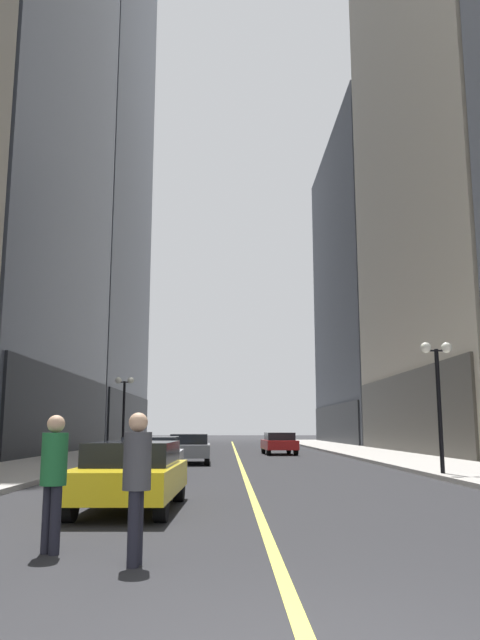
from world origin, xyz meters
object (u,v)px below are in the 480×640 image
Objects in this scene: car_white at (151,456)px; street_lamp_right_mid at (438,377)px; car_grey at (189,447)px; car_red at (279,443)px; pedestrian_in_green_parka at (54,471)px; pedestrian_with_orange_bag at (137,475)px; car_yellow at (132,473)px; street_lamp_left_far at (124,398)px.

street_lamp_right_mid is at bearing 2.68° from car_white.
car_grey is (0.67, 8.89, -0.00)m from car_white.
pedestrian_in_green_parka is at bearing -100.32° from car_red.
car_white is 1.14× the size of car_red.
pedestrian_with_orange_bag is at bearing -84.01° from car_white.
pedestrian_in_green_parka is at bearing -89.49° from car_white.
pedestrian_in_green_parka is 0.99× the size of pedestrian_with_orange_bag.
car_grey is 2.37× the size of pedestrian_in_green_parka.
car_yellow is 16.22m from car_grey.
car_red is at bearing 73.15° from car_white.
street_lamp_left_far is at bearing -160.22° from car_red.
pedestrian_in_green_parka is 1.39m from pedestrian_with_orange_bag.
car_red is 9.88m from street_lamp_left_far.
car_grey is at bearing 135.90° from street_lamp_right_mid.
pedestrian_with_orange_bag is 0.40× the size of street_lamp_right_mid.
pedestrian_with_orange_bag is at bearing -97.92° from car_red.
pedestrian_with_orange_bag reaches higher than car_grey.
car_red is at bearing 82.08° from pedestrian_with_orange_bag.
car_red is 18.53m from street_lamp_right_mid.
pedestrian_with_orange_bag is at bearing -122.34° from street_lamp_right_mid.
car_yellow is at bearing -101.17° from car_red.
car_red is 2.38× the size of pedestrian_in_green_parka.
car_yellow is at bearing -138.83° from street_lamp_right_mid.
car_white is 1.15× the size of car_grey.
pedestrian_with_orange_bag is (0.80, -5.00, 0.33)m from car_yellow.
street_lamp_left_far reaches higher than car_grey.
street_lamp_right_mid is at bearing -78.01° from car_red.
street_lamp_right_mid reaches higher than pedestrian_with_orange_bag.
car_grey is 20.52m from pedestrian_in_green_parka.
street_lamp_right_mid is (8.09, 12.78, 2.21)m from pedestrian_with_orange_bag.
car_grey is 0.99× the size of car_red.
car_grey is 12.40m from street_lamp_right_mid.
car_white and car_grey have the same top height.
car_white is 11.63m from pedestrian_in_green_parka.
car_grey is at bearing -117.28° from car_red.
car_white is 19.22m from car_red.
street_lamp_left_far and street_lamp_right_mid have the same top height.
car_red is at bearing 101.99° from street_lamp_right_mid.
car_grey is (0.18, 16.22, -0.00)m from car_yellow.
street_lamp_right_mid is (9.28, 12.06, 2.22)m from pedestrian_in_green_parka.
street_lamp_right_mid is (8.89, 7.78, 2.54)m from car_yellow.
street_lamp_right_mid reaches higher than car_yellow.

